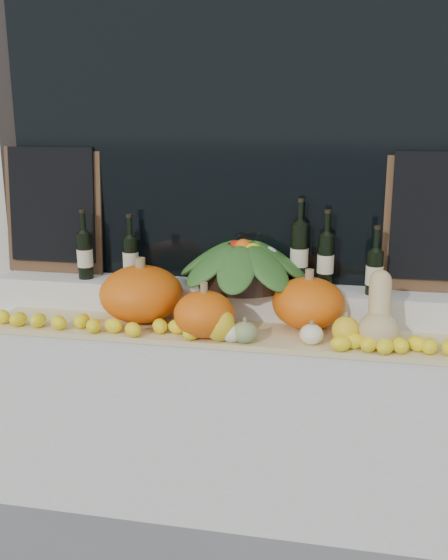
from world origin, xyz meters
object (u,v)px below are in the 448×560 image
Objects in this scene: butternut_squash at (379,317)px; wine_bottle_tall at (299,254)px; pumpkin_right at (308,303)px; produce_bowl at (243,263)px; pumpkin_left at (141,294)px.

wine_bottle_tall is (-0.35, 0.35, 0.17)m from butternut_squash.
butternut_squash is 0.73× the size of wine_bottle_tall.
pumpkin_right is 0.33m from butternut_squash.
pumpkin_right is 0.37m from produce_bowl.
butternut_squash is 0.53m from wine_bottle_tall.
produce_bowl is (-0.61, 0.30, 0.12)m from butternut_squash.
pumpkin_left reaches higher than pumpkin_right.
pumpkin_right is at bearing 151.37° from butternut_squash.
pumpkin_left is at bearing -176.00° from pumpkin_right.
pumpkin_left is at bearing -155.93° from produce_bowl.
pumpkin_left is 0.74m from wine_bottle_tall.
produce_bowl is (-0.31, 0.14, 0.13)m from pumpkin_right.
produce_bowl is 0.26m from wine_bottle_tall.
pumpkin_left is 1.26× the size of butternut_squash.
pumpkin_right is 0.49× the size of produce_bowl.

